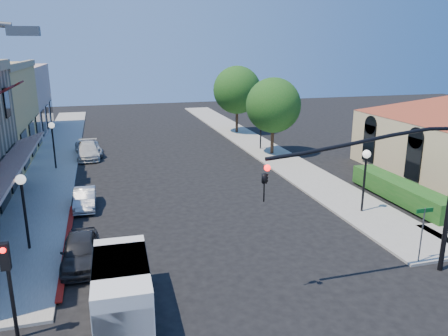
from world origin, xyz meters
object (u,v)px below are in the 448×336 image
object	(u,v)px
street_tree_a	(273,105)
signal_mast_arm	(407,179)
street_name_sign	(423,226)
white_van	(122,285)
street_tree_b	(237,90)
parked_car_c	(88,151)
secondary_signal	(8,273)
lamppost_right_near	(366,165)
parked_car_d	(88,148)
parked_car_a	(81,251)
lamppost_left_far	(52,134)
lamppost_right_far	(261,119)
lamppost_left_near	(22,193)
parked_car_b	(85,199)

from	to	relation	value
street_tree_a	signal_mast_arm	world-z (taller)	street_tree_a
street_name_sign	white_van	bearing A→B (deg)	-178.85
signal_mast_arm	street_name_sign	size ratio (longest dim) A/B	3.20
street_tree_b	parked_car_c	world-z (taller)	street_tree_b
secondary_signal	lamppost_right_near	size ratio (longest dim) A/B	0.93
street_name_sign	parked_car_d	bearing A→B (deg)	119.93
lamppost_right_near	parked_car_a	xyz separation A→B (m)	(-14.70, -2.00, -2.10)
lamppost_left_far	lamppost_right_far	distance (m)	17.12
signal_mast_arm	lamppost_left_near	size ratio (longest dim) A/B	2.24
parked_car_a	parked_car_c	world-z (taller)	parked_car_a
street_tree_b	lamppost_right_far	distance (m)	8.21
street_tree_b	parked_car_c	size ratio (longest dim) A/B	1.60
street_tree_b	parked_car_d	distance (m)	16.63
lamppost_right_near	lamppost_left_far	bearing A→B (deg)	140.53
lamppost_left_near	parked_car_b	world-z (taller)	lamppost_left_near
parked_car_b	parked_car_c	size ratio (longest dim) A/B	0.76
street_tree_b	signal_mast_arm	world-z (taller)	street_tree_b
lamppost_left_near	parked_car_a	size ratio (longest dim) A/B	0.95
signal_mast_arm	secondary_signal	distance (m)	13.97
white_van	parked_car_c	distance (m)	23.10
street_tree_a	lamppost_right_far	xyz separation A→B (m)	(-0.30, 2.00, -1.46)
street_name_sign	parked_car_a	world-z (taller)	street_name_sign
street_name_sign	lamppost_left_far	world-z (taller)	lamppost_left_far
street_name_sign	lamppost_right_far	distance (m)	21.85
parked_car_c	street_name_sign	bearing A→B (deg)	-59.89
street_tree_a	parked_car_d	size ratio (longest dim) A/B	1.52
secondary_signal	parked_car_a	distance (m)	5.21
street_tree_b	lamppost_right_near	world-z (taller)	street_tree_b
street_tree_a	lamppost_right_near	bearing A→B (deg)	-91.23
street_name_sign	white_van	world-z (taller)	street_name_sign
white_van	signal_mast_arm	bearing A→B (deg)	-2.49
lamppost_right_near	white_van	distance (m)	14.62
street_tree_b	street_name_sign	world-z (taller)	street_tree_b
street_tree_b	parked_car_c	distance (m)	17.01
lamppost_right_near	parked_car_b	bearing A→B (deg)	161.21
secondary_signal	street_name_sign	size ratio (longest dim) A/B	1.33
signal_mast_arm	parked_car_c	world-z (taller)	signal_mast_arm
secondary_signal	parked_car_c	world-z (taller)	secondary_signal
lamppost_right_near	white_van	bearing A→B (deg)	-155.41
street_tree_a	lamppost_left_far	distance (m)	17.36
signal_mast_arm	lamppost_right_near	xyz separation A→B (m)	(2.64, 6.50, -1.35)
signal_mast_arm	parked_car_d	distance (m)	27.53
parked_car_a	secondary_signal	bearing A→B (deg)	-109.68
lamppost_left_near	parked_car_d	bearing A→B (deg)	82.72
lamppost_left_far	parked_car_d	size ratio (longest dim) A/B	0.84
street_tree_a	street_name_sign	xyz separation A→B (m)	(-1.30, -19.80, -2.50)
lamppost_right_far	parked_car_a	bearing A→B (deg)	-129.24
lamppost_right_near	signal_mast_arm	bearing A→B (deg)	-112.12
signal_mast_arm	parked_car_b	xyz separation A→B (m)	(-12.06, 11.50, -3.54)
street_tree_b	lamppost_right_far	xyz separation A→B (m)	(-0.30, -8.00, -1.81)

